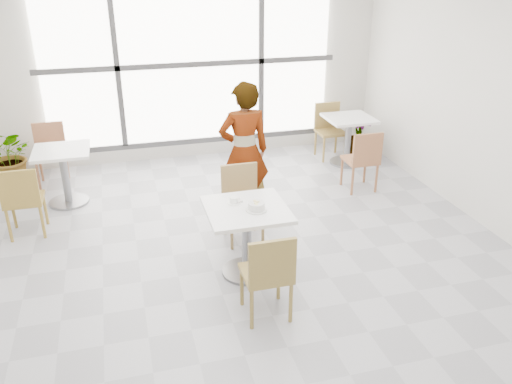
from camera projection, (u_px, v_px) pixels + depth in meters
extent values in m
plane|color=#9E9EA5|center=(249.00, 266.00, 5.58)|extent=(7.00, 7.00, 0.00)
plane|color=silver|center=(191.00, 63.00, 8.03)|extent=(6.00, 0.00, 6.00)
cube|color=white|center=(191.00, 64.00, 7.98)|extent=(4.40, 0.04, 2.40)
cube|color=#3F3F42|center=(192.00, 64.00, 7.95)|extent=(4.60, 0.05, 0.08)
cube|color=#3F3F42|center=(117.00, 68.00, 7.69)|extent=(0.08, 0.05, 2.40)
cube|color=#3F3F42|center=(261.00, 61.00, 8.21)|extent=(0.08, 0.05, 2.40)
cube|color=#3F3F42|center=(195.00, 141.00, 8.46)|extent=(4.60, 0.05, 0.08)
cube|color=white|center=(247.00, 210.00, 5.17)|extent=(0.80, 0.80, 0.04)
cylinder|color=slate|center=(247.00, 243.00, 5.33)|extent=(0.10, 0.10, 0.71)
cylinder|color=slate|center=(247.00, 271.00, 5.47)|extent=(0.52, 0.52, 0.03)
cube|color=olive|center=(266.00, 273.00, 4.68)|extent=(0.42, 0.42, 0.04)
cube|color=olive|center=(272.00, 262.00, 4.42)|extent=(0.42, 0.04, 0.42)
cylinder|color=olive|center=(279.00, 280.00, 4.97)|extent=(0.04, 0.04, 0.41)
cylinder|color=olive|center=(291.00, 303.00, 4.66)|extent=(0.04, 0.04, 0.41)
cylinder|color=olive|center=(242.00, 286.00, 4.89)|extent=(0.04, 0.04, 0.41)
cylinder|color=olive|center=(252.00, 309.00, 4.57)|extent=(0.04, 0.04, 0.41)
cube|color=olive|center=(243.00, 206.00, 5.93)|extent=(0.42, 0.42, 0.04)
cube|color=olive|center=(239.00, 181.00, 6.00)|extent=(0.42, 0.04, 0.42)
cylinder|color=olive|center=(232.00, 233.00, 5.82)|extent=(0.04, 0.04, 0.41)
cylinder|color=olive|center=(225.00, 219.00, 6.13)|extent=(0.04, 0.04, 0.41)
cylinder|color=olive|center=(263.00, 229.00, 5.90)|extent=(0.04, 0.04, 0.41)
cylinder|color=olive|center=(255.00, 215.00, 6.22)|extent=(0.04, 0.04, 0.41)
cylinder|color=silver|center=(256.00, 210.00, 5.11)|extent=(0.21, 0.21, 0.01)
cylinder|color=silver|center=(256.00, 206.00, 5.09)|extent=(0.16, 0.16, 0.07)
torus|color=silver|center=(256.00, 203.00, 5.08)|extent=(0.16, 0.16, 0.01)
cylinder|color=tan|center=(256.00, 206.00, 5.09)|extent=(0.14, 0.14, 0.05)
cylinder|color=#F6E99E|center=(255.00, 201.00, 5.12)|extent=(0.03, 0.03, 0.02)
cylinder|color=#F4EA9D|center=(257.00, 203.00, 5.08)|extent=(0.03, 0.03, 0.01)
cylinder|color=beige|center=(255.00, 201.00, 5.11)|extent=(0.03, 0.03, 0.02)
cylinder|color=#F5EF9E|center=(256.00, 203.00, 5.06)|extent=(0.03, 0.03, 0.01)
cylinder|color=#F7E99F|center=(257.00, 205.00, 5.04)|extent=(0.03, 0.03, 0.01)
cylinder|color=beige|center=(257.00, 202.00, 5.09)|extent=(0.03, 0.03, 0.02)
cylinder|color=beige|center=(255.00, 202.00, 5.09)|extent=(0.03, 0.03, 0.02)
cylinder|color=#F5E39E|center=(258.00, 204.00, 5.06)|extent=(0.03, 0.03, 0.02)
cylinder|color=#F8DFA0|center=(257.00, 202.00, 5.09)|extent=(0.03, 0.03, 0.02)
cylinder|color=#F6EA9F|center=(258.00, 202.00, 5.10)|extent=(0.03, 0.03, 0.02)
cylinder|color=beige|center=(254.00, 203.00, 5.08)|extent=(0.03, 0.03, 0.01)
cylinder|color=white|center=(234.00, 203.00, 5.25)|extent=(0.13, 0.13, 0.01)
cylinder|color=white|center=(234.00, 200.00, 5.24)|extent=(0.08, 0.08, 0.06)
torus|color=white|center=(238.00, 199.00, 5.25)|extent=(0.05, 0.01, 0.05)
cylinder|color=black|center=(234.00, 198.00, 5.23)|extent=(0.07, 0.07, 0.00)
cube|color=silver|center=(239.00, 203.00, 5.25)|extent=(0.09, 0.05, 0.00)
sphere|color=silver|center=(242.00, 201.00, 5.27)|extent=(0.02, 0.02, 0.02)
imported|color=black|center=(244.00, 152.00, 6.32)|extent=(0.64, 0.43, 1.71)
cube|color=white|center=(61.00, 151.00, 6.70)|extent=(0.70, 0.70, 0.04)
cylinder|color=gray|center=(66.00, 178.00, 6.86)|extent=(0.10, 0.10, 0.71)
cylinder|color=gray|center=(69.00, 201.00, 7.00)|extent=(0.52, 0.52, 0.03)
cube|color=white|center=(349.00, 118.00, 8.03)|extent=(0.70, 0.70, 0.04)
cylinder|color=gray|center=(348.00, 142.00, 8.19)|extent=(0.10, 0.10, 0.71)
cylinder|color=gray|center=(346.00, 162.00, 8.33)|extent=(0.52, 0.52, 0.03)
cube|color=olive|center=(24.00, 200.00, 6.07)|extent=(0.42, 0.42, 0.04)
cube|color=olive|center=(18.00, 188.00, 5.81)|extent=(0.42, 0.04, 0.42)
cylinder|color=olive|center=(45.00, 209.00, 6.37)|extent=(0.04, 0.04, 0.41)
cylinder|color=olive|center=(43.00, 222.00, 6.05)|extent=(0.04, 0.04, 0.41)
cylinder|color=olive|center=(14.00, 212.00, 6.28)|extent=(0.04, 0.04, 0.41)
cylinder|color=olive|center=(9.00, 226.00, 5.97)|extent=(0.04, 0.04, 0.41)
cube|color=#A16544|center=(51.00, 156.00, 7.39)|extent=(0.42, 0.42, 0.04)
cube|color=#A16544|center=(49.00, 137.00, 7.46)|extent=(0.42, 0.04, 0.42)
cylinder|color=#A16544|center=(38.00, 177.00, 7.28)|extent=(0.04, 0.04, 0.41)
cylinder|color=#A16544|center=(41.00, 168.00, 7.60)|extent=(0.04, 0.04, 0.41)
cylinder|color=#A16544|center=(66.00, 174.00, 7.37)|extent=(0.04, 0.04, 0.41)
cylinder|color=#A16544|center=(67.00, 165.00, 7.68)|extent=(0.04, 0.04, 0.41)
cube|color=#9D623F|center=(360.00, 160.00, 7.25)|extent=(0.42, 0.42, 0.04)
cube|color=#9D623F|center=(368.00, 149.00, 6.99)|extent=(0.42, 0.04, 0.42)
cylinder|color=#9D623F|center=(365.00, 169.00, 7.54)|extent=(0.04, 0.04, 0.41)
cylinder|color=#9D623F|center=(376.00, 179.00, 7.23)|extent=(0.04, 0.04, 0.41)
cylinder|color=#9D623F|center=(342.00, 172.00, 7.46)|extent=(0.04, 0.04, 0.41)
cylinder|color=#9D623F|center=(352.00, 181.00, 7.14)|extent=(0.04, 0.04, 0.41)
cube|color=olive|center=(331.00, 132.00, 8.38)|extent=(0.42, 0.42, 0.04)
cube|color=olive|center=(327.00, 115.00, 8.45)|extent=(0.42, 0.04, 0.42)
cylinder|color=olive|center=(324.00, 150.00, 8.27)|extent=(0.04, 0.04, 0.41)
cylinder|color=olive|center=(315.00, 143.00, 8.59)|extent=(0.04, 0.04, 0.41)
cylinder|color=olive|center=(345.00, 148.00, 8.36)|extent=(0.04, 0.04, 0.41)
cylinder|color=olive|center=(336.00, 141.00, 8.67)|extent=(0.04, 0.04, 0.41)
imported|color=#557B44|center=(10.00, 156.00, 7.40)|extent=(0.94, 0.88, 0.85)
imported|color=#498445|center=(359.00, 134.00, 8.58)|extent=(0.48, 0.48, 0.67)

